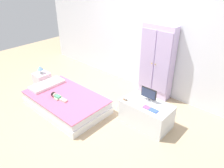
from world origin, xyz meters
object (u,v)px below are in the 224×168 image
object	(u,v)px
bed	(66,102)
table_lamp	(40,68)
nightstand	(42,80)
tv_monitor	(149,94)
rocking_horse_toy	(125,98)
wardrobe	(157,62)
book_blue	(154,110)
tv_stand	(146,114)
book_purple	(147,107)
doll	(56,96)

from	to	relation	value
bed	table_lamp	xyz separation A→B (m)	(-1.07, 0.15, 0.35)
nightstand	tv_monitor	xyz separation A→B (m)	(2.48, 0.58, 0.38)
rocking_horse_toy	bed	bearing A→B (deg)	-156.57
table_lamp	tv_monitor	size ratio (longest dim) A/B	0.63
wardrobe	tv_monitor	distance (m)	0.97
book_blue	rocking_horse_toy	bearing A→B (deg)	-173.83
table_lamp	tv_stand	distance (m)	2.58
book_purple	tv_monitor	bearing A→B (deg)	117.84
bed	tv_monitor	xyz separation A→B (m)	(1.40, 0.73, 0.43)
bed	book_purple	world-z (taller)	book_purple
doll	book_purple	bearing A→B (deg)	23.48
doll	rocking_horse_toy	xyz separation A→B (m)	(1.17, 0.63, 0.16)
doll	tv_stand	distance (m)	1.71
table_lamp	tv_stand	xyz separation A→B (m)	(2.51, 0.49, -0.27)
rocking_horse_toy	book_blue	size ratio (longest dim) A/B	0.77
bed	nightstand	xyz separation A→B (m)	(-1.07, 0.15, 0.04)
table_lamp	tv_stand	size ratio (longest dim) A/B	0.21
tv_monitor	book_blue	xyz separation A→B (m)	(0.23, -0.19, -0.13)
rocking_horse_toy	book_purple	size ratio (longest dim) A/B	0.95
bed	wardrobe	xyz separation A→B (m)	(1.02, 1.60, 0.63)
tv_monitor	book_purple	size ratio (longest dim) A/B	2.43
book_purple	wardrobe	bearing A→B (deg)	114.78
bed	book_blue	size ratio (longest dim) A/B	11.11
rocking_horse_toy	book_purple	bearing A→B (deg)	8.12
bed	wardrobe	bearing A→B (deg)	57.54
wardrobe	rocking_horse_toy	bearing A→B (deg)	-85.90
table_lamp	tv_stand	bearing A→B (deg)	11.08
doll	tv_monitor	distance (m)	1.74
table_lamp	tv_monitor	xyz separation A→B (m)	(2.48, 0.58, 0.08)
doll	rocking_horse_toy	distance (m)	1.34
tv_stand	book_purple	xyz separation A→B (m)	(0.06, -0.11, 0.22)
rocking_horse_toy	book_blue	bearing A→B (deg)	6.17
nightstand	tv_stand	bearing A→B (deg)	11.08
bed	book_blue	xyz separation A→B (m)	(1.64, 0.53, 0.29)
bed	doll	world-z (taller)	doll
nightstand	table_lamp	world-z (taller)	table_lamp
doll	book_blue	bearing A→B (deg)	21.85
doll	tv_monitor	bearing A→B (deg)	30.76
tv_monitor	doll	bearing A→B (deg)	-149.24
rocking_horse_toy	book_blue	distance (m)	0.55
table_lamp	book_blue	size ratio (longest dim) A/B	1.24
rocking_horse_toy	table_lamp	bearing A→B (deg)	-171.51
doll	tv_stand	world-z (taller)	tv_stand
bed	book_purple	distance (m)	1.63
nightstand	table_lamp	distance (m)	0.30
tv_monitor	book_purple	xyz separation A→B (m)	(0.10, -0.19, -0.13)
bed	rocking_horse_toy	xyz separation A→B (m)	(1.10, 0.48, 0.34)
book_purple	book_blue	distance (m)	0.13
table_lamp	wardrobe	world-z (taller)	wardrobe
book_blue	tv_stand	bearing A→B (deg)	150.63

